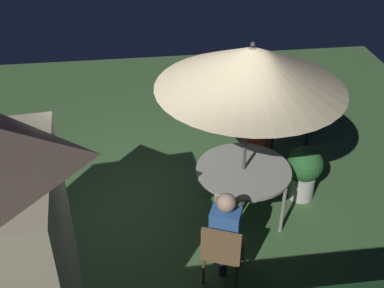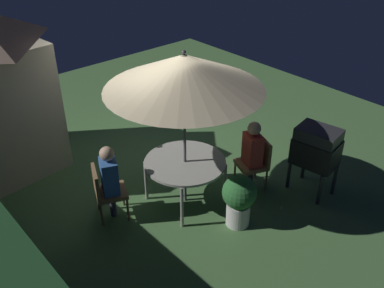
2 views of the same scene
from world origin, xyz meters
The scene contains 9 objects.
ground_plane centered at (0.00, 0.00, 0.00)m, with size 11.00×11.00×0.00m, color #47703D.
patio_table centered at (-1.01, 0.30, 0.71)m, with size 1.30×1.30×0.77m.
patio_umbrella centered at (-1.01, 0.30, 2.26)m, with size 2.33×2.33×2.58m.
bbq_grill centered at (-2.21, -1.48, 0.85)m, with size 0.78×0.61×1.20m.
chair_near_shed centered at (-1.49, -0.87, 0.52)m, with size 0.60×0.61×0.90m.
chair_far_side centered at (-0.51, 1.47, 0.52)m, with size 0.61×0.61×0.90m.
potted_plant_by_shed centered at (-1.97, 0.07, 0.49)m, with size 0.52×0.52×0.86m.
person_in_red centered at (-1.46, -0.79, 0.78)m, with size 0.41×0.35×1.26m.
person_in_blue centered at (-0.54, 1.40, 0.78)m, with size 0.41×0.35×1.26m.
Camera 1 is at (0.37, 5.38, 4.61)m, focal length 44.75 mm.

